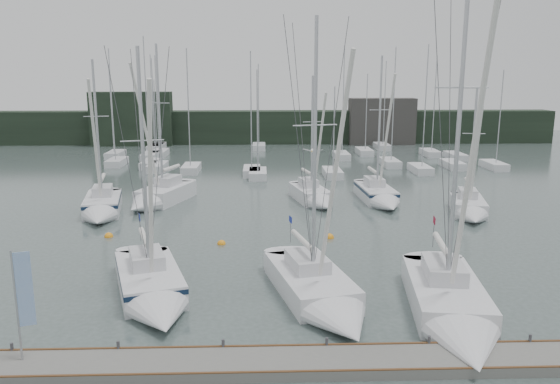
{
  "coord_description": "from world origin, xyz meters",
  "views": [
    {
      "loc": [
        -0.47,
        -23.34,
        10.68
      ],
      "look_at": [
        0.5,
        5.0,
        4.51
      ],
      "focal_mm": 35.0,
      "sensor_mm": 36.0,
      "label": 1
    }
  ],
  "objects_px": {
    "buoy_c": "(109,237)",
    "sailboat_mid_e": "(470,210)",
    "sailboat_near_center": "(324,299)",
    "buoy_a": "(221,244)",
    "sailboat_mid_d": "(380,197)",
    "sailboat_near_right": "(454,314)",
    "sailboat_mid_c": "(315,198)",
    "sailboat_mid_a": "(101,208)",
    "sailboat_near_left": "(153,292)",
    "dock_banner": "(22,295)",
    "sailboat_mid_b": "(156,198)",
    "buoy_b": "(329,238)"
  },
  "relations": [
    {
      "from": "sailboat_near_left",
      "to": "sailboat_mid_a",
      "type": "bearing_deg",
      "value": 95.48
    },
    {
      "from": "sailboat_near_center",
      "to": "sailboat_mid_c",
      "type": "bearing_deg",
      "value": 72.46
    },
    {
      "from": "sailboat_mid_a",
      "to": "sailboat_mid_e",
      "type": "bearing_deg",
      "value": -13.53
    },
    {
      "from": "sailboat_mid_d",
      "to": "buoy_b",
      "type": "height_order",
      "value": "sailboat_mid_d"
    },
    {
      "from": "sailboat_mid_d",
      "to": "sailboat_mid_e",
      "type": "relative_size",
      "value": 1.24
    },
    {
      "from": "sailboat_mid_b",
      "to": "sailboat_mid_c",
      "type": "relative_size",
      "value": 1.24
    },
    {
      "from": "dock_banner",
      "to": "sailboat_mid_e",
      "type": "bearing_deg",
      "value": 21.79
    },
    {
      "from": "sailboat_near_right",
      "to": "sailboat_mid_b",
      "type": "xyz_separation_m",
      "value": [
        -16.92,
        22.73,
        0.04
      ]
    },
    {
      "from": "sailboat_near_center",
      "to": "buoy_a",
      "type": "xyz_separation_m",
      "value": [
        -5.45,
        10.09,
        -0.53
      ]
    },
    {
      "from": "sailboat_near_left",
      "to": "sailboat_mid_e",
      "type": "height_order",
      "value": "sailboat_near_left"
    },
    {
      "from": "sailboat_mid_c",
      "to": "sailboat_mid_e",
      "type": "bearing_deg",
      "value": -34.76
    },
    {
      "from": "sailboat_near_left",
      "to": "sailboat_mid_d",
      "type": "distance_m",
      "value": 24.89
    },
    {
      "from": "sailboat_near_center",
      "to": "sailboat_mid_d",
      "type": "relative_size",
      "value": 1.1
    },
    {
      "from": "sailboat_near_right",
      "to": "sailboat_near_left",
      "type": "bearing_deg",
      "value": 175.64
    },
    {
      "from": "sailboat_near_center",
      "to": "sailboat_mid_c",
      "type": "relative_size",
      "value": 1.27
    },
    {
      "from": "sailboat_near_left",
      "to": "dock_banner",
      "type": "distance_m",
      "value": 7.1
    },
    {
      "from": "sailboat_near_right",
      "to": "buoy_b",
      "type": "xyz_separation_m",
      "value": [
        -3.72,
        13.16,
        -0.6
      ]
    },
    {
      "from": "sailboat_near_right",
      "to": "sailboat_mid_e",
      "type": "height_order",
      "value": "sailboat_near_right"
    },
    {
      "from": "buoy_b",
      "to": "dock_banner",
      "type": "bearing_deg",
      "value": -129.44
    },
    {
      "from": "sailboat_near_center",
      "to": "buoy_c",
      "type": "xyz_separation_m",
      "value": [
        -13.1,
        11.95,
        -0.53
      ]
    },
    {
      "from": "sailboat_mid_a",
      "to": "buoy_c",
      "type": "distance_m",
      "value": 5.82
    },
    {
      "from": "sailboat_mid_a",
      "to": "buoy_c",
      "type": "height_order",
      "value": "sailboat_mid_a"
    },
    {
      "from": "sailboat_near_left",
      "to": "dock_banner",
      "type": "height_order",
      "value": "sailboat_near_left"
    },
    {
      "from": "sailboat_mid_e",
      "to": "dock_banner",
      "type": "distance_m",
      "value": 32.34
    },
    {
      "from": "sailboat_near_center",
      "to": "buoy_c",
      "type": "bearing_deg",
      "value": 124.47
    },
    {
      "from": "sailboat_mid_b",
      "to": "sailboat_mid_d",
      "type": "height_order",
      "value": "sailboat_mid_b"
    },
    {
      "from": "sailboat_mid_c",
      "to": "buoy_c",
      "type": "bearing_deg",
      "value": -161.9
    },
    {
      "from": "sailboat_mid_a",
      "to": "buoy_b",
      "type": "bearing_deg",
      "value": -31.58
    },
    {
      "from": "buoy_a",
      "to": "sailboat_mid_d",
      "type": "bearing_deg",
      "value": 40.52
    },
    {
      "from": "sailboat_mid_a",
      "to": "sailboat_mid_c",
      "type": "distance_m",
      "value": 17.02
    },
    {
      "from": "sailboat_mid_a",
      "to": "buoy_a",
      "type": "bearing_deg",
      "value": -48.37
    },
    {
      "from": "sailboat_near_left",
      "to": "sailboat_near_center",
      "type": "xyz_separation_m",
      "value": [
        8.01,
        -0.99,
        -0.05
      ]
    },
    {
      "from": "sailboat_near_center",
      "to": "sailboat_mid_c",
      "type": "height_order",
      "value": "sailboat_near_center"
    },
    {
      "from": "sailboat_near_center",
      "to": "sailboat_near_right",
      "type": "height_order",
      "value": "sailboat_near_right"
    },
    {
      "from": "buoy_c",
      "to": "sailboat_mid_e",
      "type": "bearing_deg",
      "value": 9.38
    },
    {
      "from": "sailboat_mid_a",
      "to": "sailboat_mid_d",
      "type": "relative_size",
      "value": 0.97
    },
    {
      "from": "sailboat_near_right",
      "to": "buoy_c",
      "type": "relative_size",
      "value": 29.34
    },
    {
      "from": "sailboat_near_left",
      "to": "sailboat_mid_d",
      "type": "xyz_separation_m",
      "value": [
        15.08,
        19.8,
        0.01
      ]
    },
    {
      "from": "buoy_b",
      "to": "dock_banner",
      "type": "xyz_separation_m",
      "value": [
        -13.12,
        -15.95,
        2.89
      ]
    },
    {
      "from": "sailboat_near_right",
      "to": "sailboat_mid_a",
      "type": "xyz_separation_m",
      "value": [
        -20.44,
        19.37,
        0.03
      ]
    },
    {
      "from": "sailboat_mid_c",
      "to": "sailboat_near_left",
      "type": "bearing_deg",
      "value": -128.85
    },
    {
      "from": "sailboat_near_center",
      "to": "dock_banner",
      "type": "relative_size",
      "value": 3.39
    },
    {
      "from": "sailboat_mid_c",
      "to": "buoy_b",
      "type": "bearing_deg",
      "value": -102.74
    },
    {
      "from": "sailboat_near_right",
      "to": "sailboat_mid_c",
      "type": "height_order",
      "value": "sailboat_near_right"
    },
    {
      "from": "buoy_a",
      "to": "dock_banner",
      "type": "xyz_separation_m",
      "value": [
        -6.04,
        -14.85,
        2.89
      ]
    },
    {
      "from": "sailboat_mid_a",
      "to": "buoy_c",
      "type": "xyz_separation_m",
      "value": [
        1.98,
        -5.44,
        -0.63
      ]
    },
    {
      "from": "sailboat_near_left",
      "to": "buoy_a",
      "type": "distance_m",
      "value": 9.47
    },
    {
      "from": "sailboat_mid_d",
      "to": "buoy_c",
      "type": "xyz_separation_m",
      "value": [
        -20.17,
        -8.84,
        -0.59
      ]
    },
    {
      "from": "sailboat_near_left",
      "to": "dock_banner",
      "type": "relative_size",
      "value": 3.06
    },
    {
      "from": "sailboat_near_right",
      "to": "sailboat_mid_e",
      "type": "bearing_deg",
      "value": 75.48
    }
  ]
}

